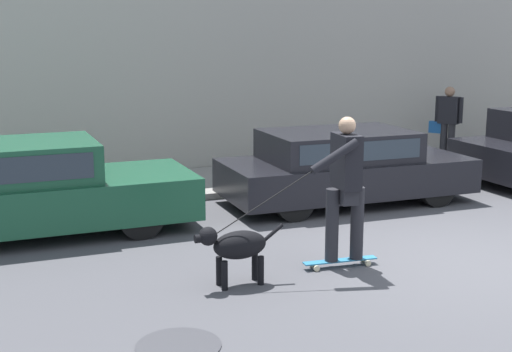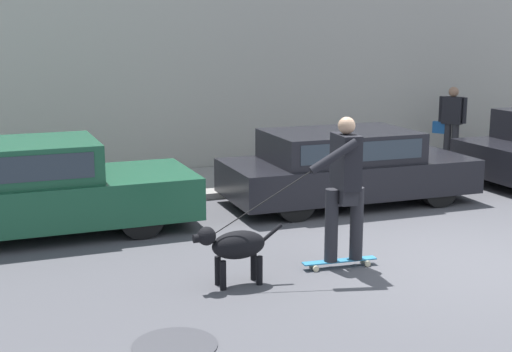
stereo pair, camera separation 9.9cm
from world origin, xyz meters
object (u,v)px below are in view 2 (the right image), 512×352
parked_car_1 (346,167)px  dog (235,246)px  pedestrian_with_bag (451,120)px  parked_car_0 (21,191)px  skateboarder (344,183)px

parked_car_1 → dog: (-2.92, -2.87, -0.14)m
parked_car_1 → pedestrian_with_bag: size_ratio=2.67×
parked_car_1 → dog: parked_car_1 is taller
pedestrian_with_bag → dog: bearing=-175.8°
parked_car_0 → parked_car_1: 4.94m
dog → pedestrian_with_bag: bearing=-143.4°
parked_car_0 → pedestrian_with_bag: pedestrian_with_bag is taller
skateboarder → parked_car_0: bearing=-33.6°
parked_car_0 → dog: (2.02, -2.87, -0.17)m
parked_car_1 → dog: 4.10m
dog → skateboarder: skateboarder is taller
parked_car_0 → parked_car_1: bearing=0.2°
dog → skateboarder: size_ratio=0.48×
skateboarder → pedestrian_with_bag: 7.01m
parked_car_0 → pedestrian_with_bag: bearing=13.9°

